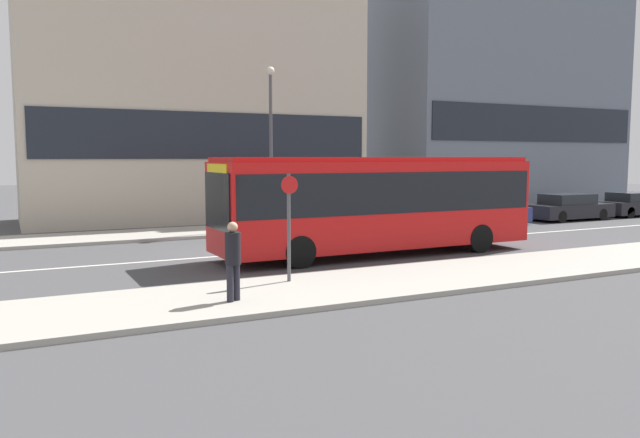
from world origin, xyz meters
TOP-DOWN VIEW (x-y plane):
  - ground_plane at (0.00, 0.00)m, footprint 120.00×120.00m
  - sidewalk_near at (0.00, -6.25)m, footprint 44.00×3.50m
  - sidewalk_far at (0.00, 6.25)m, footprint 44.00×3.50m
  - lane_centerline at (0.00, 0.00)m, footprint 41.80×0.16m
  - apartment_block_left_tower at (2.02, 12.90)m, footprint 16.87×6.88m
  - apartment_block_right_tower at (22.91, 12.84)m, footprint 17.05×6.75m
  - city_bus at (4.00, -1.95)m, footprint 10.88×2.63m
  - parked_car_0 at (13.23, 3.31)m, footprint 4.34×1.77m
  - parked_car_1 at (18.79, 3.28)m, footprint 4.66×1.83m
  - parked_car_2 at (23.72, 3.33)m, footprint 4.11×1.82m
  - pedestrian_near_stop at (-2.60, -6.75)m, footprint 0.34×0.34m
  - bus_stop_sign at (-0.65, -5.32)m, footprint 0.44×0.12m
  - street_lamp at (3.34, 5.59)m, footprint 0.36×0.36m

SIDE VIEW (x-z plane):
  - ground_plane at x=0.00m, z-range 0.00..0.00m
  - lane_centerline at x=0.00m, z-range 0.00..0.01m
  - sidewalk_near at x=0.00m, z-range 0.00..0.13m
  - sidewalk_far at x=0.00m, z-range 0.00..0.13m
  - parked_car_2 at x=23.72m, z-range -0.03..1.27m
  - parked_car_1 at x=18.79m, z-range -0.04..1.31m
  - parked_car_0 at x=13.23m, z-range -0.05..1.39m
  - pedestrian_near_stop at x=-2.60m, z-range 0.25..1.97m
  - bus_stop_sign at x=-0.65m, z-range 0.36..3.04m
  - city_bus at x=4.00m, z-range 0.24..3.46m
  - street_lamp at x=3.34m, z-range 0.89..7.79m
  - apartment_block_left_tower at x=2.02m, z-range -0.01..15.39m
  - apartment_block_right_tower at x=22.91m, z-range -0.01..19.18m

